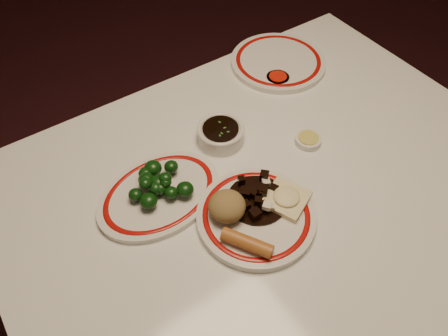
% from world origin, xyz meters
% --- Properties ---
extents(ground, '(7.00, 7.00, 0.00)m').
position_xyz_m(ground, '(0.00, 0.00, 0.00)').
color(ground, black).
rests_on(ground, ground).
extents(dining_table, '(1.20, 0.90, 0.75)m').
position_xyz_m(dining_table, '(0.00, 0.00, 0.66)').
color(dining_table, white).
rests_on(dining_table, ground).
extents(main_plate, '(0.32, 0.32, 0.02)m').
position_xyz_m(main_plate, '(-0.09, -0.06, 0.76)').
color(main_plate, silver).
rests_on(main_plate, dining_table).
extents(rice_mound, '(0.08, 0.08, 0.06)m').
position_xyz_m(rice_mound, '(-0.14, -0.03, 0.80)').
color(rice_mound, olive).
rests_on(rice_mound, main_plate).
extents(spring_roll, '(0.08, 0.10, 0.03)m').
position_xyz_m(spring_roll, '(-0.15, -0.11, 0.78)').
color(spring_roll, '#B1682B').
rests_on(spring_roll, main_plate).
extents(fried_wonton, '(0.11, 0.11, 0.02)m').
position_xyz_m(fried_wonton, '(-0.02, -0.07, 0.78)').
color(fried_wonton, beige).
rests_on(fried_wonton, main_plate).
extents(stirfry_heap, '(0.13, 0.13, 0.03)m').
position_xyz_m(stirfry_heap, '(-0.07, -0.03, 0.78)').
color(stirfry_heap, black).
rests_on(stirfry_heap, main_plate).
extents(broccoli_plate, '(0.31, 0.27, 0.02)m').
position_xyz_m(broccoli_plate, '(-0.23, 0.10, 0.76)').
color(broccoli_plate, silver).
rests_on(broccoli_plate, dining_table).
extents(broccoli_pile, '(0.13, 0.13, 0.05)m').
position_xyz_m(broccoli_pile, '(-0.23, 0.11, 0.79)').
color(broccoli_pile, '#23471C').
rests_on(broccoli_pile, broccoli_plate).
extents(soy_bowl, '(0.11, 0.11, 0.04)m').
position_xyz_m(soy_bowl, '(-0.02, 0.17, 0.77)').
color(soy_bowl, silver).
rests_on(soy_bowl, dining_table).
extents(sweet_sour_dish, '(0.06, 0.06, 0.02)m').
position_xyz_m(sweet_sour_dish, '(0.23, 0.27, 0.76)').
color(sweet_sour_dish, silver).
rests_on(sweet_sour_dish, dining_table).
extents(mustard_dish, '(0.06, 0.06, 0.02)m').
position_xyz_m(mustard_dish, '(0.15, 0.04, 0.76)').
color(mustard_dish, silver).
rests_on(mustard_dish, dining_table).
extents(far_plate, '(0.35, 0.35, 0.02)m').
position_xyz_m(far_plate, '(0.28, 0.33, 0.76)').
color(far_plate, silver).
rests_on(far_plate, dining_table).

